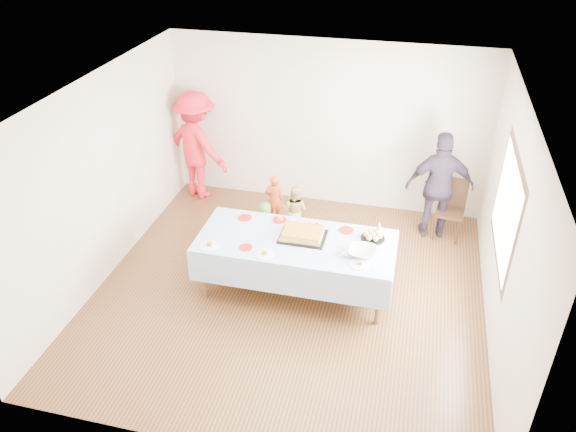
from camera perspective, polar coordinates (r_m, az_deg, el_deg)
name	(u,v)px	position (r m, az deg, el deg)	size (l,w,h in m)	color
ground	(289,291)	(7.52, 0.14, -7.59)	(5.00, 5.00, 0.00)	#4A2B15
room_walls	(294,172)	(6.54, 0.63, 4.50)	(5.04, 5.04, 2.72)	beige
party_table	(296,244)	(7.12, 0.80, -2.83)	(2.50, 1.10, 0.78)	brown
birthday_cake	(303,234)	(7.12, 1.52, -1.84)	(0.59, 0.45, 0.10)	black
rolls_tray	(373,236)	(7.17, 8.62, -2.05)	(0.31, 0.31, 0.09)	black
punch_bowl	(362,252)	(6.86, 7.57, -3.64)	(0.35, 0.35, 0.08)	silver
party_hat	(379,226)	(7.30, 9.24, -1.06)	(0.09, 0.09, 0.16)	white
fork_pile	(346,253)	(6.84, 5.90, -3.74)	(0.24, 0.18, 0.07)	white
plate_red_far_a	(245,218)	(7.55, -4.40, -0.17)	(0.18, 0.18, 0.01)	red
plate_red_far_b	(280,220)	(7.49, -0.84, -0.39)	(0.19, 0.19, 0.01)	red
plate_red_far_c	(313,226)	(7.36, 2.55, -1.05)	(0.20, 0.20, 0.01)	red
plate_red_far_d	(346,230)	(7.31, 5.93, -1.45)	(0.20, 0.20, 0.01)	red
plate_red_near	(246,247)	(6.96, -4.30, -3.20)	(0.17, 0.17, 0.01)	red
plate_white_left	(210,246)	(7.04, -7.98, -3.01)	(0.24, 0.24, 0.01)	white
plate_white_mid	(265,254)	(6.82, -2.39, -3.93)	(0.22, 0.22, 0.01)	white
plate_white_right	(360,265)	(6.70, 7.28, -4.92)	(0.23, 0.23, 0.01)	white
dining_chair	(451,205)	(8.72, 16.27, 1.09)	(0.45, 0.45, 0.92)	black
toddler_left	(274,199)	(8.73, -1.41, 1.71)	(0.30, 0.19, 0.81)	#D24A1A
toddler_mid	(265,226)	(8.12, -2.32, -1.01)	(0.37, 0.24, 0.76)	#487F2A
toddler_right	(295,210)	(8.43, 0.68, 0.57)	(0.40, 0.31, 0.82)	tan
adult_left	(197,145)	(9.41, -9.24, 7.09)	(1.18, 0.68, 1.83)	red
adult_right	(440,186)	(8.49, 15.15, 2.95)	(0.98, 0.41, 1.67)	#312735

